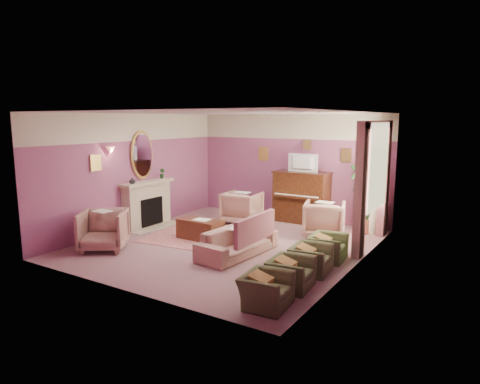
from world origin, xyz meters
The scene contains 48 objects.
floor centered at (0.00, 0.00, 0.00)m, with size 5.50×6.00×0.01m, color #92676C.
ceiling centered at (0.00, 0.00, 2.80)m, with size 5.50×6.00×0.01m, color silver.
wall_back centered at (0.00, 3.00, 1.40)m, with size 5.50×0.02×2.80m, color #77456D.
wall_front centered at (0.00, -3.00, 1.40)m, with size 5.50×0.02×2.80m, color #77456D.
wall_left centered at (-2.75, 0.00, 1.40)m, with size 0.02×6.00×2.80m, color #77456D.
wall_right centered at (2.75, 0.00, 1.40)m, with size 0.02×6.00×2.80m, color #77456D.
picture_rail_band centered at (0.00, 2.99, 2.47)m, with size 5.50×0.01×0.65m, color beige.
stripe_panel centered at (2.73, 1.30, 1.07)m, with size 0.01×3.00×2.15m, color #A0B089.
fireplace_surround centered at (-2.59, 0.20, 0.55)m, with size 0.30×1.40×1.10m, color #BAAC8D.
fireplace_inset centered at (-2.49, 0.20, 0.40)m, with size 0.18×0.72×0.68m, color black.
fire_ember centered at (-2.45, 0.20, 0.22)m, with size 0.06×0.54×0.10m, color #FF2A00.
mantel_shelf centered at (-2.56, 0.20, 1.12)m, with size 0.40×1.55×0.07m, color #BAAC8D.
hearth centered at (-2.39, 0.20, 0.01)m, with size 0.55×1.50×0.02m, color #BAAC8D.
mirror_frame centered at (-2.70, 0.20, 1.80)m, with size 0.04×0.72×1.20m, color tan.
mirror_glass centered at (-2.67, 0.20, 1.80)m, with size 0.01×0.60×1.06m, color silver.
sconce_shade centered at (-2.62, -0.85, 1.98)m, with size 0.20×0.20×0.16m, color #EC8A6C.
piano centered at (0.50, 2.68, 0.65)m, with size 1.40×0.60×1.30m, color #3A1B0D.
piano_keyshelf centered at (0.50, 2.33, 0.72)m, with size 1.30×0.12×0.06m, color #3A1B0D.
piano_keys centered at (0.50, 2.33, 0.76)m, with size 1.20×0.08×0.02m, color beige.
piano_top centered at (0.50, 2.68, 1.31)m, with size 1.45×0.65×0.04m, color #3A1B0D.
television centered at (0.50, 2.63, 1.60)m, with size 0.80×0.12×0.48m, color black.
print_back_left centered at (-0.80, 2.96, 1.72)m, with size 0.30×0.03×0.38m, color tan.
print_back_right centered at (1.55, 2.96, 1.78)m, with size 0.26×0.03×0.34m, color tan.
print_back_mid centered at (0.50, 2.96, 2.00)m, with size 0.22×0.03×0.26m, color tan.
print_left_wall centered at (-2.71, -1.20, 1.72)m, with size 0.03×0.28×0.36m, color tan.
window_blind centered at (2.70, 1.55, 1.70)m, with size 0.03×1.40×1.80m, color beige.
curtain_left centered at (2.62, 0.63, 1.30)m, with size 0.16×0.34×2.60m, color #97515C.
curtain_right centered at (2.62, 2.47, 1.30)m, with size 0.16×0.34×2.60m, color #97515C.
pelmet centered at (2.62, 1.55, 2.56)m, with size 0.16×2.20×0.16m, color #97515C.
mantel_plant centered at (-2.55, 0.75, 1.29)m, with size 0.16×0.16×0.28m, color #255121.
mantel_vase centered at (-2.55, -0.30, 1.23)m, with size 0.16×0.16×0.16m, color beige.
area_rug centered at (-0.74, 0.04, 0.01)m, with size 2.50×1.80×0.01m, color #BB6B68.
coffee_table centered at (-0.76, -0.02, 0.23)m, with size 1.00×0.50×0.45m, color #512817.
table_paper centered at (-0.71, -0.02, 0.46)m, with size 0.35×0.28×0.01m, color silver.
sofa centered at (0.57, -0.54, 0.37)m, with size 0.62×1.85×0.75m, color tan.
sofa_throw centered at (0.97, -0.54, 0.60)m, with size 0.09×1.40×0.51m, color #97515C.
floral_armchair_left centered at (-0.74, 1.73, 0.46)m, with size 0.88×0.88×0.92m, color tan.
floral_armchair_right centered at (1.55, 1.60, 0.46)m, with size 0.88×0.88×0.92m, color tan.
floral_armchair_front centered at (-1.96, -1.71, 0.46)m, with size 0.88×0.88×0.92m, color tan.
olive_chair_a centered at (2.18, -2.33, 0.32)m, with size 0.52×0.74×0.64m, color #535E34.
olive_chair_b centered at (2.18, -1.51, 0.32)m, with size 0.52×0.74×0.64m, color #535E34.
olive_chair_c centered at (2.18, -0.69, 0.32)m, with size 0.52×0.74×0.64m, color #535E34.
olive_chair_d centered at (2.18, 0.13, 0.32)m, with size 0.52×0.74×0.64m, color #535E34.
side_table centered at (2.26, 2.63, 0.35)m, with size 0.52×0.52×0.70m, color #EBE8CE.
side_plant_big centered at (2.26, 2.63, 0.87)m, with size 0.30×0.30×0.34m, color #255121.
side_plant_small centered at (2.38, 2.53, 0.84)m, with size 0.16×0.16×0.28m, color #255121.
palm_pot centered at (2.19, 2.44, 0.17)m, with size 0.34×0.34×0.34m, color brown.
palm_plant centered at (2.19, 2.44, 1.06)m, with size 0.76×0.76×1.44m, color #255121.
Camera 1 is at (4.94, -7.45, 2.67)m, focal length 32.00 mm.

